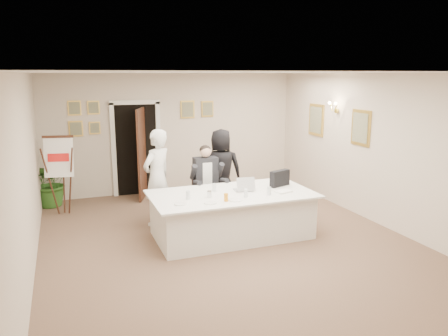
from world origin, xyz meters
The scene contains 28 objects.
floor centered at (0.00, 0.00, 0.00)m, with size 7.00×7.00×0.00m, color brown.
ceiling centered at (0.00, 0.00, 2.80)m, with size 6.00×7.00×0.02m, color white.
wall_back centered at (0.00, 3.50, 1.40)m, with size 6.00×0.10×2.80m, color beige.
wall_front centered at (0.00, -3.50, 1.40)m, with size 6.00×0.10×2.80m, color beige.
wall_left centered at (-3.00, 0.00, 1.40)m, with size 0.10×7.00×2.80m, color beige.
wall_right centered at (3.00, 0.00, 1.40)m, with size 0.10×7.00×2.80m, color beige.
doorway centered at (-0.88, 3.32, 1.04)m, with size 1.14×0.86×2.20m.
pictures_back_wall centered at (-0.80, 3.47, 1.85)m, with size 3.40×0.06×0.80m, color gold, non-canonical shape.
pictures_right_wall centered at (2.97, 1.20, 1.75)m, with size 0.06×2.20×0.80m, color gold, non-canonical shape.
wall_sconce centered at (2.90, 1.20, 2.10)m, with size 0.20×0.30×0.24m, color gold, non-canonical shape.
conference_table centered at (0.17, 0.12, 0.39)m, with size 2.79×1.48×0.78m.
seated_man centered at (0.08, 1.25, 0.73)m, with size 0.62×0.67×1.45m, color black, non-canonical shape.
flip_chart centered at (-2.57, 2.40, 0.73)m, with size 0.57×0.40×1.57m.
standing_man centered at (-0.90, 1.18, 0.90)m, with size 0.66×0.43×1.80m, color silver.
standing_woman centered at (0.50, 1.56, 0.85)m, with size 0.83×0.54×1.70m, color black.
potted_palm centered at (-2.80, 3.14, 0.53)m, with size 0.95×0.82×1.06m, color #2B5B1E.
laptop centered at (0.43, 0.22, 0.91)m, with size 0.32×0.35×0.28m, color #B7BABC, non-canonical shape.
laptop_bag centered at (1.16, 0.26, 0.92)m, with size 0.42×0.11×0.29m, color black.
paper_stack centered at (1.02, -0.14, 0.79)m, with size 0.28×0.19×0.03m, color white.
plate_left centered at (-0.83, -0.22, 0.78)m, with size 0.20×0.20×0.01m, color white.
plate_mid centered at (-0.38, -0.33, 0.78)m, with size 0.21×0.21×0.01m, color white.
plate_near centered at (0.06, -0.31, 0.78)m, with size 0.23×0.23×0.01m, color white.
glass_a centered at (-0.64, 0.02, 0.84)m, with size 0.07×0.07×0.14m, color silver.
glass_b centered at (0.29, -0.20, 0.84)m, with size 0.06×0.06×0.14m, color silver.
glass_c centered at (0.71, -0.21, 0.84)m, with size 0.07×0.07×0.14m, color silver.
glass_d centered at (-0.08, 0.33, 0.84)m, with size 0.07×0.07×0.14m, color silver.
oj_glass centered at (-0.10, -0.31, 0.84)m, with size 0.07×0.07×0.13m, color orange.
steel_jug centered at (-0.28, -0.01, 0.83)m, with size 0.08×0.08×0.11m, color silver.
Camera 1 is at (-2.49, -6.61, 2.78)m, focal length 35.00 mm.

